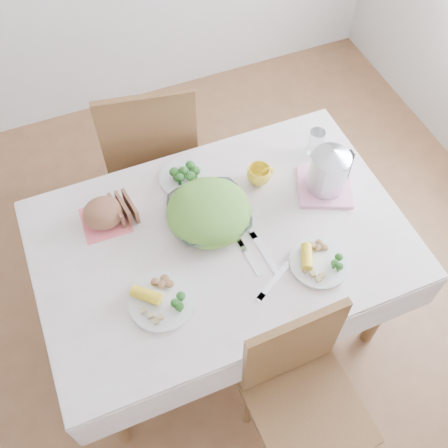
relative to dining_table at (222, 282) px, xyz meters
name	(u,v)px	position (x,y,z in m)	size (l,w,h in m)	color
floor	(222,316)	(0.00, 0.00, -0.38)	(3.60, 3.60, 0.00)	brown
dining_table	(222,282)	(0.00, 0.00, 0.00)	(1.40, 0.90, 0.75)	brown
tablecloth	(221,238)	(0.00, 0.00, 0.38)	(1.50, 1.00, 0.01)	silver
chair_near	(309,412)	(0.08, -0.70, 0.09)	(0.42, 0.42, 0.93)	brown
chair_far	(151,152)	(-0.07, 0.82, 0.09)	(0.47, 0.47, 1.03)	brown
salad_bowl	(209,215)	(-0.02, 0.09, 0.43)	(0.33, 0.33, 0.08)	white
dinner_plate_left	(162,301)	(-0.31, -0.19, 0.40)	(0.25, 0.25, 0.02)	white
dinner_plate_right	(319,262)	(0.31, -0.26, 0.40)	(0.24, 0.24, 0.02)	white
broccoli_plate	(184,179)	(-0.04, 0.34, 0.40)	(0.22, 0.22, 0.02)	beige
napkin	(106,220)	(-0.41, 0.26, 0.39)	(0.19, 0.19, 0.00)	#FF676D
bread_loaf	(103,212)	(-0.41, 0.26, 0.45)	(0.17, 0.16, 0.10)	brown
yellow_mug	(259,175)	(0.26, 0.21, 0.43)	(0.10, 0.10, 0.08)	yellow
glass_tumbler	(316,142)	(0.57, 0.27, 0.45)	(0.07, 0.07, 0.13)	white
pink_tray	(324,187)	(0.51, 0.07, 0.40)	(0.23, 0.23, 0.02)	pink
electric_kettle	(329,170)	(0.51, 0.07, 0.51)	(0.16, 0.16, 0.23)	#B2B5BA
fork_left	(250,258)	(0.07, -0.13, 0.39)	(0.02, 0.18, 0.00)	silver
fork_right	(264,252)	(0.13, -0.13, 0.39)	(0.02, 0.21, 0.00)	silver
knife	(274,281)	(0.11, -0.26, 0.39)	(0.02, 0.20, 0.00)	silver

